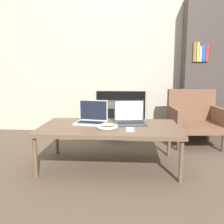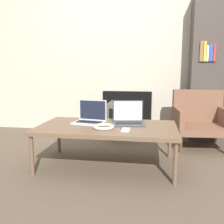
% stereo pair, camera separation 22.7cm
% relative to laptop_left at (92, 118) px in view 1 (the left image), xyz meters
% --- Properties ---
extents(ground_plane, '(14.00, 14.00, 0.00)m').
position_rel_laptop_left_xyz_m(ground_plane, '(0.19, -0.41, -0.46)').
color(ground_plane, brown).
extents(wall_back, '(7.00, 0.08, 2.60)m').
position_rel_laptop_left_xyz_m(wall_back, '(0.19, 1.31, 0.83)').
color(wall_back, '#B7AD99').
rests_on(wall_back, ground_plane).
extents(table, '(1.32, 0.74, 0.40)m').
position_rel_laptop_left_xyz_m(table, '(0.19, -0.12, -0.08)').
color(table, brown).
rests_on(table, ground_plane).
extents(laptop_left, '(0.33, 0.26, 0.23)m').
position_rel_laptop_left_xyz_m(laptop_left, '(0.00, 0.00, 0.00)').
color(laptop_left, '#B2B2B7').
rests_on(laptop_left, table).
extents(laptop_right, '(0.33, 0.26, 0.23)m').
position_rel_laptop_left_xyz_m(laptop_right, '(0.39, 0.00, 0.00)').
color(laptop_right, '#38383D').
rests_on(laptop_right, table).
extents(headphones, '(0.20, 0.20, 0.03)m').
position_rel_laptop_left_xyz_m(headphones, '(0.18, -0.22, -0.04)').
color(headphones, beige).
rests_on(headphones, table).
extents(phone, '(0.07, 0.14, 0.01)m').
position_rel_laptop_left_xyz_m(phone, '(0.39, -0.27, -0.05)').
color(phone, silver).
rests_on(phone, table).
extents(tv, '(0.46, 0.49, 0.49)m').
position_rel_laptop_left_xyz_m(tv, '(0.25, 1.01, -0.21)').
color(tv, '#4C473D').
rests_on(tv, ground_plane).
extents(armchair, '(0.66, 0.62, 0.69)m').
position_rel_laptop_left_xyz_m(armchair, '(1.20, 0.74, -0.10)').
color(armchair, brown).
rests_on(armchair, ground_plane).
extents(bookshelf, '(0.68, 0.32, 1.89)m').
position_rel_laptop_left_xyz_m(bookshelf, '(1.45, 1.11, 0.49)').
color(bookshelf, '#3F3833').
rests_on(bookshelf, ground_plane).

